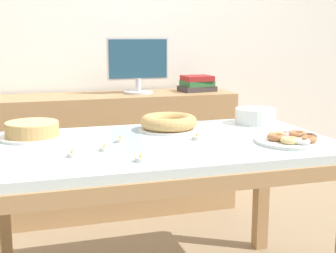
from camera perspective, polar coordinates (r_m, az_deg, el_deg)
name	(u,v)px	position (r m, az deg, el deg)	size (l,w,h in m)	color
wall_back	(103,23)	(3.46, -7.89, 12.36)	(8.00, 0.10, 2.60)	white
dining_table	(162,163)	(2.06, -0.70, -4.47)	(1.52, 0.88, 0.76)	silver
sideboard	(114,153)	(3.26, -6.64, -3.27)	(1.66, 0.44, 0.82)	tan
computer_monitor	(138,66)	(3.20, -3.67, 7.42)	(0.42, 0.20, 0.38)	silver
book_stack	(197,84)	(3.34, 3.56, 5.23)	(0.26, 0.20, 0.11)	#3F3838
cake_chocolate_round	(32,131)	(2.17, -16.22, -0.49)	(0.29, 0.29, 0.08)	white
cake_golden_bundt	(169,123)	(2.26, 0.08, 0.44)	(0.29, 0.29, 0.07)	white
pastry_platter	(291,139)	(2.07, 14.79, -1.51)	(0.31, 0.31, 0.04)	white
plate_stack	(255,116)	(2.48, 10.59, 1.27)	(0.21, 0.21, 0.08)	white
tealight_near_front	(72,154)	(1.81, -11.58, -3.36)	(0.04, 0.04, 0.04)	silver
tealight_left_edge	(120,140)	(2.02, -5.84, -1.66)	(0.04, 0.04, 0.04)	silver
tealight_centre	(140,159)	(1.71, -3.40, -3.97)	(0.04, 0.04, 0.04)	silver
tealight_near_cakes	(104,148)	(1.88, -7.76, -2.66)	(0.04, 0.04, 0.04)	silver
tealight_right_edge	(197,137)	(2.07, 3.51, -1.35)	(0.04, 0.04, 0.04)	silver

